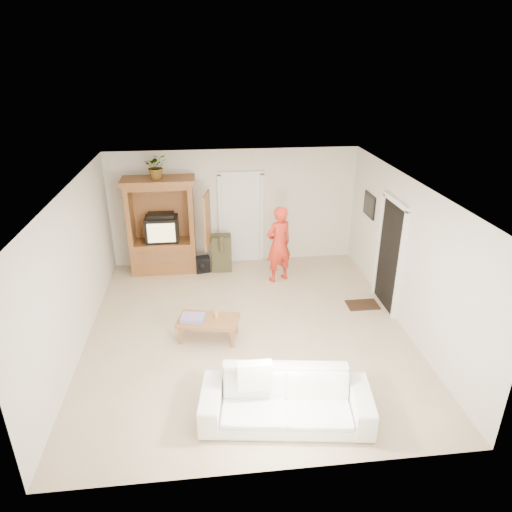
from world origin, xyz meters
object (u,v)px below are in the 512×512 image
(man, at_px, (279,244))
(sofa, at_px, (286,400))
(coffee_table, at_px, (208,322))
(armoire, at_px, (163,232))

(man, relative_size, sofa, 0.74)
(man, xyz_separation_m, sofa, (-0.55, -4.07, -0.50))
(sofa, bearing_deg, coffee_table, 123.61)
(man, bearing_deg, sofa, 57.77)
(sofa, height_order, coffee_table, sofa)
(armoire, relative_size, man, 1.28)
(armoire, xyz_separation_m, man, (2.42, -0.79, -0.09))
(sofa, bearing_deg, armoire, 118.91)
(man, bearing_deg, coffee_table, 28.93)
(armoire, bearing_deg, coffee_table, -72.44)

